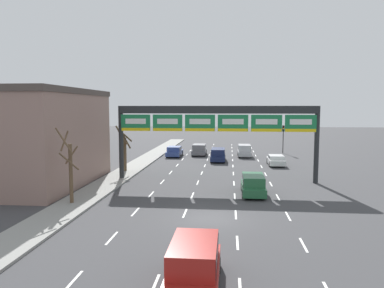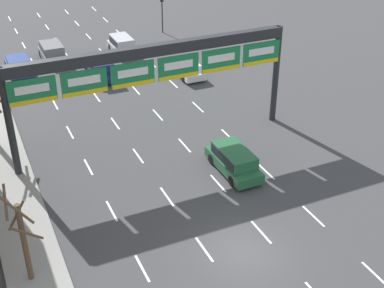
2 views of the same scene
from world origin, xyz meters
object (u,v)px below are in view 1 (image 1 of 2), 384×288
at_px(tree_bare_closest, 125,150).
at_px(suv_red, 194,262).
at_px(suv_navy, 218,154).
at_px(tree_bare_second, 70,167).
at_px(suv_grey, 199,149).
at_px(suv_silver, 244,150).
at_px(car_blue, 174,151).
at_px(car_white, 276,160).
at_px(sign_gantry, 217,119).
at_px(suv_green, 253,184).
at_px(traffic_light_near_gantry, 283,133).

bearing_deg(tree_bare_closest, suv_red, -68.51).
bearing_deg(suv_navy, tree_bare_second, -113.37).
bearing_deg(suv_grey, suv_silver, -9.19).
xyz_separation_m(tree_bare_closest, tree_bare_second, (-0.12, -13.36, 0.29)).
bearing_deg(tree_bare_second, suv_navy, 66.63).
height_order(car_blue, tree_bare_second, tree_bare_second).
bearing_deg(car_white, suv_red, -102.40).
relative_size(sign_gantry, suv_navy, 4.01).
height_order(tree_bare_closest, tree_bare_second, tree_bare_second).
bearing_deg(sign_gantry, car_white, 56.77).
bearing_deg(suv_green, traffic_light_near_gantry, 77.37).
bearing_deg(suv_red, suv_silver, 84.94).
relative_size(car_blue, suv_navy, 0.98).
bearing_deg(suv_grey, suv_red, -85.68).
bearing_deg(sign_gantry, suv_red, -90.30).
height_order(sign_gantry, suv_red, sign_gantry).
bearing_deg(car_blue, suv_red, -80.49).
height_order(car_white, suv_navy, suv_navy).
xyz_separation_m(car_white, suv_navy, (-6.94, 2.75, 0.23)).
bearing_deg(suv_navy, traffic_light_near_gantry, 44.33).
xyz_separation_m(suv_silver, suv_green, (-0.21, -22.86, -0.05)).
relative_size(suv_green, tree_bare_second, 0.84).
xyz_separation_m(car_white, traffic_light_near_gantry, (2.48, 11.95, 2.33)).
bearing_deg(suv_silver, suv_green, -90.53).
height_order(suv_red, suv_silver, suv_red).
relative_size(suv_red, car_white, 1.05).
bearing_deg(traffic_light_near_gantry, suv_green, -102.63).
distance_m(car_white, suv_grey, 13.06).
xyz_separation_m(suv_red, suv_green, (3.21, 15.76, -0.13)).
relative_size(suv_green, tree_bare_closest, 0.94).
bearing_deg(tree_bare_closest, suv_grey, 65.89).
bearing_deg(car_white, car_blue, 152.82).
xyz_separation_m(suv_silver, tree_bare_closest, (-13.12, -13.96, 1.47)).
xyz_separation_m(suv_red, suv_silver, (3.42, 38.61, -0.08)).
height_order(suv_silver, suv_green, suv_silver).
height_order(suv_silver, suv_navy, suv_silver).
bearing_deg(tree_bare_second, suv_silver, 64.12).
bearing_deg(sign_gantry, traffic_light_near_gantry, 67.50).
bearing_deg(suv_silver, suv_grey, 170.81).
distance_m(car_white, tree_bare_second, 25.92).
relative_size(suv_grey, traffic_light_near_gantry, 1.00).
distance_m(suv_red, suv_green, 16.08).
bearing_deg(suv_silver, car_blue, -175.32).
xyz_separation_m(suv_red, suv_grey, (-3.00, 39.65, -0.13)).
bearing_deg(tree_bare_closest, suv_navy, 43.63).
bearing_deg(tree_bare_closest, tree_bare_second, -90.54).
bearing_deg(car_blue, suv_navy, -32.78).
bearing_deg(traffic_light_near_gantry, suv_grey, -164.76).
relative_size(suv_navy, tree_bare_closest, 0.96).
bearing_deg(sign_gantry, suv_silver, 79.48).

